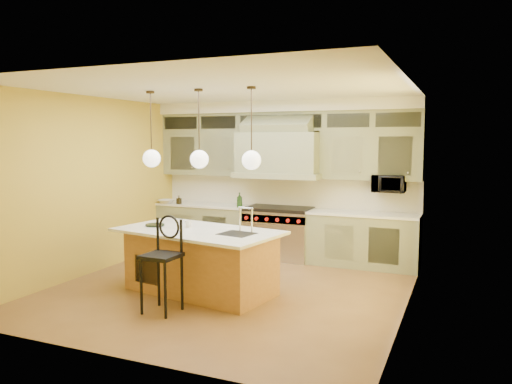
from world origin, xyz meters
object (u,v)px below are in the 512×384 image
at_px(range, 279,232).
at_px(kitchen_island, 201,260).
at_px(counter_stool, 163,257).
at_px(microwave, 389,184).

xyz_separation_m(range, kitchen_island, (-0.31, -2.40, -0.01)).
xyz_separation_m(kitchen_island, counter_stool, (-0.05, -0.89, 0.23)).
distance_m(kitchen_island, microwave, 3.51).
bearing_deg(counter_stool, microwave, 58.02).
xyz_separation_m(range, microwave, (1.95, 0.11, 0.96)).
height_order(counter_stool, microwave, microwave).
bearing_deg(microwave, range, -176.88).
bearing_deg(range, counter_stool, -96.22).
relative_size(counter_stool, microwave, 2.27).
relative_size(range, kitchen_island, 0.48).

